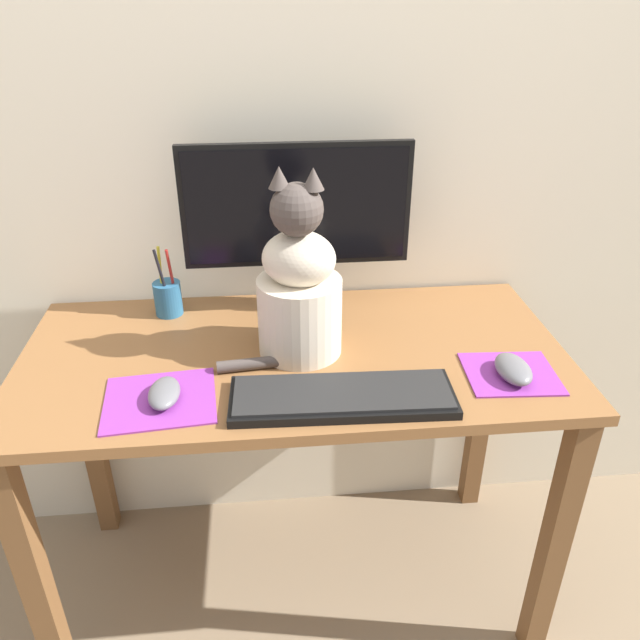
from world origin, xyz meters
name	(u,v)px	position (x,y,z in m)	size (l,w,h in m)	color
ground_plane	(299,577)	(0.00, 0.00, 0.00)	(12.00, 12.00, 0.00)	#847056
wall_back	(280,80)	(0.00, 0.32, 1.25)	(7.00, 0.04, 2.50)	beige
desk	(295,396)	(0.00, 0.00, 0.61)	(1.19, 0.58, 0.73)	brown
monitor	(297,218)	(0.02, 0.19, 0.97)	(0.52, 0.17, 0.41)	black
keyboard	(342,396)	(0.08, -0.19, 0.74)	(0.44, 0.16, 0.02)	black
mousepad_left	(160,400)	(-0.27, -0.16, 0.73)	(0.23, 0.20, 0.00)	purple
mousepad_right	(511,374)	(0.44, -0.13, 0.73)	(0.19, 0.17, 0.00)	purple
computer_mouse_left	(164,393)	(-0.26, -0.16, 0.75)	(0.06, 0.11, 0.03)	slate
computer_mouse_right	(513,369)	(0.44, -0.15, 0.75)	(0.07, 0.11, 0.04)	slate
cat	(299,288)	(0.01, 0.00, 0.88)	(0.29, 0.22, 0.41)	beige
pen_cup	(168,297)	(-0.29, 0.21, 0.78)	(0.07, 0.07, 0.17)	#286089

